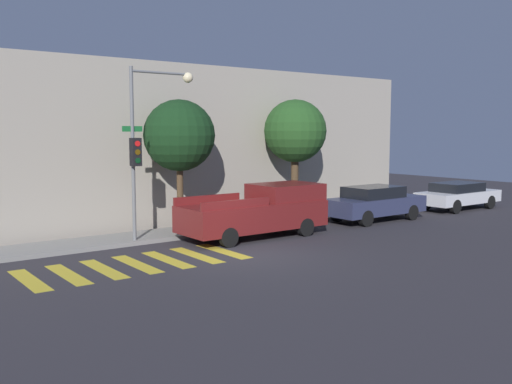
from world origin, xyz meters
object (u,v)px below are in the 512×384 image
at_px(sedan_near_corner, 375,203).
at_px(tree_near_corner, 179,136).
at_px(sedan_middle, 458,195).
at_px(traffic_light_pole, 147,133).
at_px(tree_midblock, 295,132).
at_px(pickup_truck, 260,211).

xyz_separation_m(sedan_near_corner, tree_near_corner, (-7.99, 2.12, 2.78)).
bearing_deg(tree_near_corner, sedan_middle, -8.70).
xyz_separation_m(traffic_light_pole, tree_midblock, (7.09, 0.85, 0.02)).
bearing_deg(tree_near_corner, tree_midblock, 0.00).
relative_size(traffic_light_pole, sedan_middle, 1.28).
relative_size(sedan_near_corner, tree_midblock, 0.90).
relative_size(tree_near_corner, tree_midblock, 0.96).
height_order(sedan_middle, tree_near_corner, tree_near_corner).
bearing_deg(tree_midblock, pickup_truck, -148.32).
distance_m(sedan_near_corner, tree_midblock, 4.43).
bearing_deg(sedan_near_corner, sedan_middle, 0.00).
distance_m(traffic_light_pole, pickup_truck, 4.75).
bearing_deg(sedan_near_corner, tree_midblock, 140.33).
bearing_deg(pickup_truck, traffic_light_pole, 160.79).
xyz_separation_m(sedan_middle, tree_near_corner, (-13.87, 2.12, 2.85)).
bearing_deg(sedan_near_corner, traffic_light_pole, 172.48).
relative_size(traffic_light_pole, sedan_near_corner, 1.28).
bearing_deg(pickup_truck, tree_near_corner, 133.26).
bearing_deg(sedan_middle, sedan_near_corner, 180.00).
xyz_separation_m(pickup_truck, tree_midblock, (3.44, 2.12, 2.77)).
bearing_deg(pickup_truck, sedan_near_corner, 0.00).
distance_m(traffic_light_pole, sedan_middle, 15.86).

